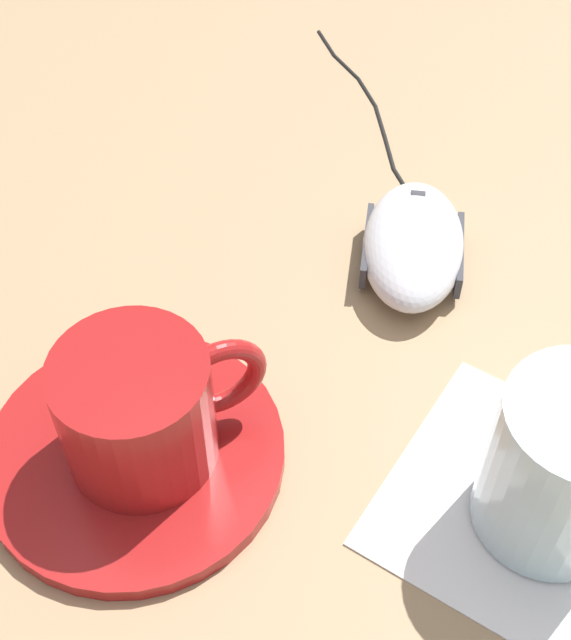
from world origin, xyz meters
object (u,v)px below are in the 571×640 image
at_px(saucer, 135,453).
at_px(drinking_glass, 562,473).
at_px(coffee_cup, 141,409).
at_px(computer_mouse, 413,244).

height_order(saucer, drinking_glass, drinking_glass).
height_order(saucer, coffee_cup, coffee_cup).
bearing_deg(drinking_glass, computer_mouse, 131.65).
bearing_deg(coffee_cup, drinking_glass, 15.58).
distance_m(coffee_cup, drinking_glass, 0.20).
height_order(computer_mouse, drinking_glass, drinking_glass).
bearing_deg(computer_mouse, saucer, -111.70).
bearing_deg(coffee_cup, computer_mouse, 69.59).
relative_size(computer_mouse, drinking_glass, 1.37).
relative_size(saucer, drinking_glass, 1.75).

